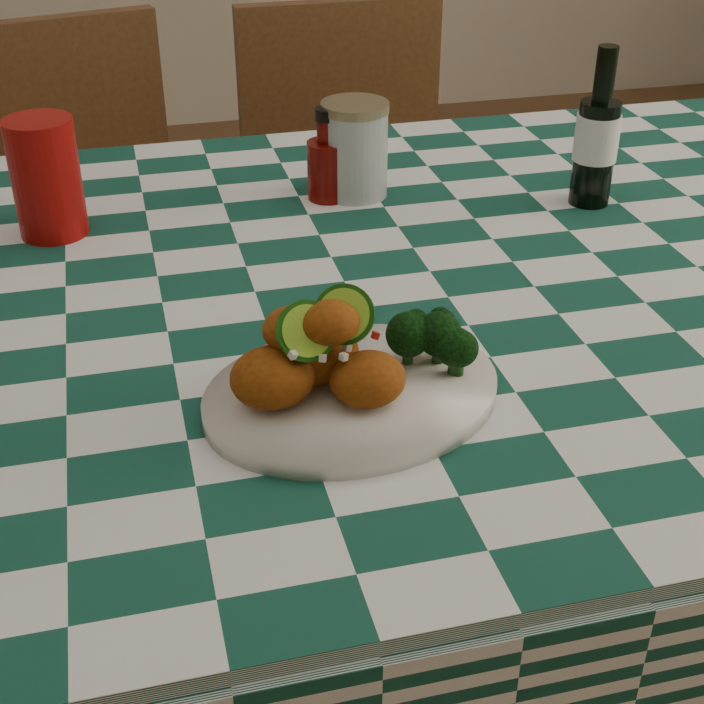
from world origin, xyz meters
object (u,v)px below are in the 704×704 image
object	(u,v)px
ketchup_bottle	(328,154)
red_tumbler	(46,178)
beer_bottle	(598,127)
wooden_chair_right	(362,252)
plate	(352,395)
mason_jar	(355,149)
fried_chicken_pile	(328,347)
dining_table	(345,541)
wooden_chair_left	(103,281)

from	to	relation	value
ketchup_bottle	red_tumbler	bearing A→B (deg)	-175.65
beer_bottle	wooden_chair_right	distance (m)	0.77
plate	mason_jar	world-z (taller)	mason_jar
fried_chicken_pile	red_tumbler	world-z (taller)	red_tumbler
plate	fried_chicken_pile	xyz separation A→B (m)	(-0.02, 0.00, 0.05)
dining_table	plate	world-z (taller)	plate
ketchup_bottle	wooden_chair_right	distance (m)	0.67
dining_table	ketchup_bottle	size ratio (longest dim) A/B	13.47
red_tumbler	mason_jar	world-z (taller)	red_tumbler
beer_bottle	wooden_chair_left	size ratio (longest dim) A/B	0.23
plate	mason_jar	bearing A→B (deg)	75.37
dining_table	wooden_chair_right	world-z (taller)	wooden_chair_right
mason_jar	wooden_chair_left	xyz separation A→B (m)	(-0.36, 0.50, -0.40)
wooden_chair_right	mason_jar	bearing A→B (deg)	-106.17
wooden_chair_left	ketchup_bottle	bearing A→B (deg)	-70.74
dining_table	plate	size ratio (longest dim) A/B	5.92
fried_chicken_pile	red_tumbler	bearing A→B (deg)	118.42
dining_table	beer_bottle	distance (m)	0.64
wooden_chair_left	plate	bearing A→B (deg)	-89.91
mason_jar	wooden_chair_right	xyz separation A→B (m)	(0.14, 0.50, -0.40)
plate	fried_chicken_pile	world-z (taller)	fried_chicken_pile
dining_table	red_tumbler	xyz separation A→B (m)	(-0.32, 0.22, 0.47)
beer_bottle	plate	bearing A→B (deg)	-137.90
beer_bottle	wooden_chair_left	world-z (taller)	beer_bottle
fried_chicken_pile	wooden_chair_right	distance (m)	1.11
dining_table	beer_bottle	world-z (taller)	beer_bottle
dining_table	wooden_chair_left	distance (m)	0.81
fried_chicken_pile	mason_jar	bearing A→B (deg)	73.02
dining_table	plate	xyz separation A→B (m)	(-0.05, -0.24, 0.40)
plate	beer_bottle	bearing A→B (deg)	42.10
fried_chicken_pile	beer_bottle	bearing A→B (deg)	40.69
plate	fried_chicken_pile	distance (m)	0.06
dining_table	wooden_chair_left	bearing A→B (deg)	110.88
wooden_chair_left	red_tumbler	bearing A→B (deg)	-106.72
plate	mason_jar	distance (m)	0.51
plate	wooden_chair_left	distance (m)	1.08
mason_jar	beer_bottle	distance (m)	0.32
ketchup_bottle	mason_jar	size ratio (longest dim) A/B	0.97
fried_chicken_pile	red_tumbler	size ratio (longest dim) A/B	0.98
fried_chicken_pile	red_tumbler	distance (m)	0.52
beer_bottle	dining_table	bearing A→B (deg)	-158.95
beer_bottle	wooden_chair_right	world-z (taller)	beer_bottle
mason_jar	beer_bottle	xyz separation A→B (m)	(0.30, -0.10, 0.04)
wooden_chair_left	dining_table	bearing A→B (deg)	-82.42
ketchup_bottle	wooden_chair_left	world-z (taller)	ketchup_bottle
dining_table	fried_chicken_pile	world-z (taller)	fried_chicken_pile
red_tumbler	ketchup_bottle	distance (m)	0.36
red_tumbler	fried_chicken_pile	bearing A→B (deg)	-61.58
fried_chicken_pile	mason_jar	distance (m)	0.51
wooden_chair_left	wooden_chair_right	world-z (taller)	wooden_chair_right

